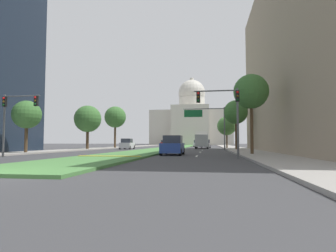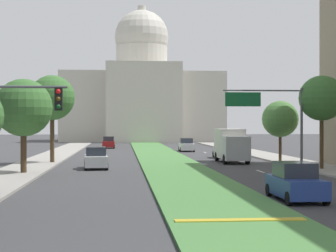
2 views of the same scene
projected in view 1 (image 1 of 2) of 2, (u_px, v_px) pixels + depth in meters
ground_plane at (177, 147)px, 64.46m from camera, size 260.00×260.00×0.00m
grass_median at (174, 147)px, 58.95m from camera, size 5.40×100.66×0.14m
median_curb_nose at (110, 156)px, 20.67m from camera, size 4.86×0.50×0.04m
lane_dashes_right at (203, 149)px, 46.20m from camera, size 0.16×48.80×0.01m
sidewalk_left at (112, 148)px, 55.22m from camera, size 4.00×100.66×0.15m
sidewalk_right at (234, 148)px, 51.64m from camera, size 4.00×100.66×0.15m
capitol_building at (192, 122)px, 119.38m from camera, size 33.90×24.99×29.55m
traffic_light_near_left at (13, 111)px, 22.87m from camera, size 3.34×0.35×5.20m
traffic_light_near_right at (226, 107)px, 20.33m from camera, size 3.34×0.35×5.20m
overhead_guide_sign at (208, 119)px, 41.72m from camera, size 6.36×0.20×6.50m
street_tree_left_near at (27, 115)px, 28.29m from camera, size 2.89×2.89×5.50m
street_tree_right_near at (251, 92)px, 25.31m from camera, size 3.20×3.20×7.48m
street_tree_left_mid at (88, 119)px, 43.19m from camera, size 4.21×4.21×6.98m
street_tree_right_mid at (236, 112)px, 41.42m from camera, size 3.60×3.60×7.53m
street_tree_left_far at (115, 117)px, 53.74m from camera, size 4.18×4.18×8.21m
street_tree_right_far at (227, 126)px, 49.91m from camera, size 3.45×3.45×5.88m
sedan_lead_stopped at (173, 146)px, 26.04m from camera, size 1.97×4.19×1.83m
sedan_midblock at (127, 144)px, 46.85m from camera, size 2.15×4.40×1.80m
sedan_distant at (206, 144)px, 57.75m from camera, size 2.00×4.46×1.72m
sedan_far_horizon at (197, 143)px, 72.69m from camera, size 2.04×4.56×1.77m
sedan_very_far at (164, 143)px, 84.54m from camera, size 1.85×4.24×1.80m
box_truck_delivery at (202, 140)px, 51.34m from camera, size 2.40×6.40×3.20m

